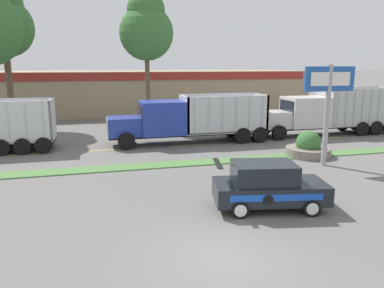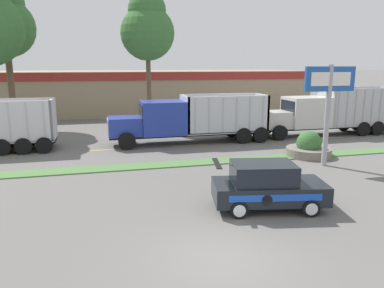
% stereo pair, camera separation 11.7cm
% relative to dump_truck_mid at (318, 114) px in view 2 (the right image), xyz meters
% --- Properties ---
extents(ground_plane, '(600.00, 600.00, 0.00)m').
position_rel_dump_truck_mid_xyz_m(ground_plane, '(-13.27, -16.14, -1.62)').
color(ground_plane, slate).
extents(grass_verge, '(120.00, 1.26, 0.06)m').
position_rel_dump_truck_mid_xyz_m(grass_verge, '(-13.27, -5.87, -1.59)').
color(grass_verge, '#517F42').
rests_on(grass_verge, ground_plane).
extents(centre_line_3, '(2.40, 0.14, 0.01)m').
position_rel_dump_truck_mid_xyz_m(centre_line_3, '(-21.34, -1.25, -1.61)').
color(centre_line_3, yellow).
rests_on(centre_line_3, ground_plane).
extents(centre_line_4, '(2.40, 0.14, 0.01)m').
position_rel_dump_truck_mid_xyz_m(centre_line_4, '(-15.94, -1.25, -1.61)').
color(centre_line_4, yellow).
rests_on(centre_line_4, ground_plane).
extents(centre_line_5, '(2.40, 0.14, 0.01)m').
position_rel_dump_truck_mid_xyz_m(centre_line_5, '(-10.54, -1.25, -1.61)').
color(centre_line_5, yellow).
rests_on(centre_line_5, ground_plane).
extents(centre_line_6, '(2.40, 0.14, 0.01)m').
position_rel_dump_truck_mid_xyz_m(centre_line_6, '(-5.14, -1.25, -1.61)').
color(centre_line_6, yellow).
rests_on(centre_line_6, ground_plane).
extents(centre_line_7, '(2.40, 0.14, 0.01)m').
position_rel_dump_truck_mid_xyz_m(centre_line_7, '(0.26, -1.25, -1.61)').
color(centre_line_7, yellow).
rests_on(centre_line_7, ground_plane).
extents(dump_truck_mid, '(11.37, 2.67, 3.63)m').
position_rel_dump_truck_mid_xyz_m(dump_truck_mid, '(0.00, 0.00, 0.00)').
color(dump_truck_mid, black).
rests_on(dump_truck_mid, ground_plane).
extents(dump_truck_trail, '(11.05, 2.78, 3.33)m').
position_rel_dump_truck_mid_xyz_m(dump_truck_trail, '(-11.23, -0.31, -0.03)').
color(dump_truck_trail, black).
rests_on(dump_truck_trail, ground_plane).
extents(rally_car, '(4.49, 2.64, 1.82)m').
position_rel_dump_truck_mid_xyz_m(rally_car, '(-10.43, -12.98, -0.71)').
color(rally_car, black).
rests_on(rally_car, ground_plane).
extents(store_sign_post, '(2.88, 0.28, 5.39)m').
position_rel_dump_truck_mid_xyz_m(store_sign_post, '(-4.68, -8.02, 2.25)').
color(store_sign_post, '#9E9EA3').
rests_on(store_sign_post, ground_plane).
extents(stone_planter, '(2.66, 2.66, 1.54)m').
position_rel_dump_truck_mid_xyz_m(stone_planter, '(-4.36, -5.94, -1.11)').
color(stone_planter, slate).
rests_on(stone_planter, ground_plane).
extents(store_building_backdrop, '(37.44, 12.10, 4.65)m').
position_rel_dump_truck_mid_xyz_m(store_building_backdrop, '(-11.33, 19.28, 0.71)').
color(store_building_backdrop, '#9E896B').
rests_on(store_building_backdrop, ground_plane).
extents(tree_behind_left, '(4.77, 4.77, 11.91)m').
position_rel_dump_truck_mid_xyz_m(tree_behind_left, '(-23.45, 9.19, 7.13)').
color(tree_behind_left, brown).
rests_on(tree_behind_left, ground_plane).
extents(tree_behind_right, '(4.59, 4.59, 11.43)m').
position_rel_dump_truck_mid_xyz_m(tree_behind_right, '(-12.05, 7.55, 6.80)').
color(tree_behind_right, brown).
rests_on(tree_behind_right, ground_plane).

